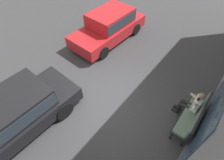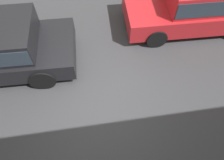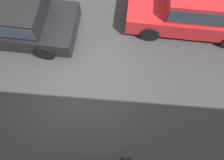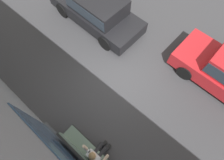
{
  "view_description": "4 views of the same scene",
  "coord_description": "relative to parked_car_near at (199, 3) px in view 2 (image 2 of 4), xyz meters",
  "views": [
    {
      "loc": [
        2.84,
        2.6,
        5.69
      ],
      "look_at": [
        -0.45,
        -0.0,
        0.98
      ],
      "focal_mm": 28.0,
      "sensor_mm": 36.0,
      "label": 1
    },
    {
      "loc": [
        -0.02,
        2.6,
        5.09
      ],
      "look_at": [
        -0.4,
        0.08,
        1.21
      ],
      "focal_mm": 35.0,
      "sensor_mm": 36.0,
      "label": 2
    },
    {
      "loc": [
        -1.12,
        2.6,
        6.37
      ],
      "look_at": [
        -0.93,
        0.27,
        0.93
      ],
      "focal_mm": 35.0,
      "sensor_mm": 36.0,
      "label": 3
    },
    {
      "loc": [
        -2.02,
        2.6,
        6.39
      ],
      "look_at": [
        -0.28,
        0.61,
        0.99
      ],
      "focal_mm": 28.0,
      "sensor_mm": 36.0,
      "label": 4
    }
  ],
  "objects": [
    {
      "name": "parked_car_near",
      "position": [
        0.0,
        0.0,
        0.0
      ],
      "size": [
        4.37,
        1.99,
        1.54
      ],
      "color": "red",
      "rests_on": "ground_plane"
    },
    {
      "name": "ground_plane",
      "position": [
        3.47,
        2.57,
        -0.83
      ],
      "size": [
        60.0,
        60.0,
        0.0
      ],
      "primitive_type": "plane",
      "color": "#38383A"
    }
  ]
}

